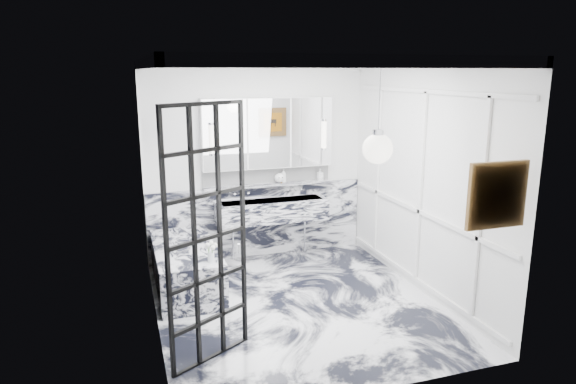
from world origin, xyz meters
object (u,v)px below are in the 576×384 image
object	(u,v)px
mirror_cabinet	(268,133)
bathtub	(186,267)
crittall_door	(207,238)
trough_sink	(272,210)

from	to	relation	value
mirror_cabinet	bathtub	bearing A→B (deg)	-147.94
crittall_door	mirror_cabinet	bearing A→B (deg)	32.94
trough_sink	mirror_cabinet	bearing A→B (deg)	90.00
mirror_cabinet	bathtub	size ratio (longest dim) A/B	1.15
crittall_door	trough_sink	size ratio (longest dim) A/B	1.50
mirror_cabinet	trough_sink	bearing A→B (deg)	-90.00
trough_sink	bathtub	distance (m)	1.55
crittall_door	trough_sink	distance (m)	2.76
mirror_cabinet	bathtub	distance (m)	2.20
mirror_cabinet	bathtub	world-z (taller)	mirror_cabinet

